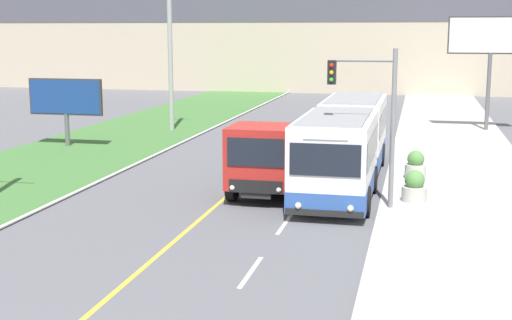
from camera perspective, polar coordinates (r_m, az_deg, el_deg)
city_bus at (r=28.20m, az=7.20°, el=1.30°), size 2.66×12.86×3.09m
dump_truck at (r=25.77m, az=0.92°, el=-0.01°), size 2.42×6.32×2.69m
utility_pole_far at (r=42.98m, az=-6.88°, el=8.93°), size 1.80×0.28×9.80m
traffic_light_mast at (r=23.98m, az=9.31°, el=4.18°), size 2.28×0.32×5.39m
billboard_large at (r=44.56m, az=18.30°, el=9.02°), size 4.96×0.24×6.77m
billboard_small at (r=38.16m, az=-14.99°, el=4.76°), size 4.02×0.24×3.52m
planter_round_near at (r=25.45m, az=12.56°, el=-2.16°), size 0.87×0.87×1.10m
planter_round_second at (r=29.41m, az=12.64°, el=-0.46°), size 0.84×0.84×1.12m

